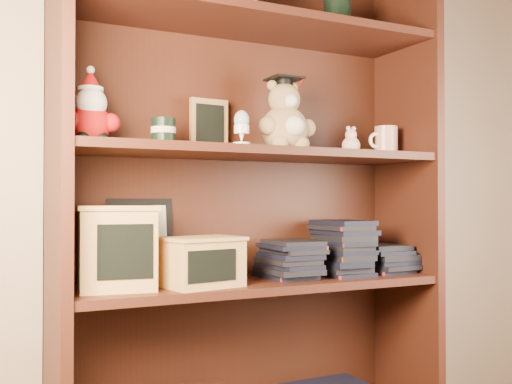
% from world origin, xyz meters
% --- Properties ---
extents(bookcase, '(1.20, 0.35, 1.60)m').
position_xyz_m(bookcase, '(-0.15, 1.36, 0.78)').
color(bookcase, '#3E1B11').
rests_on(bookcase, ground).
extents(shelf_lower, '(1.14, 0.33, 0.02)m').
position_xyz_m(shelf_lower, '(-0.15, 1.30, 0.54)').
color(shelf_lower, '#3E1B11').
rests_on(shelf_lower, ground).
extents(shelf_upper, '(1.14, 0.33, 0.02)m').
position_xyz_m(shelf_upper, '(-0.15, 1.30, 0.94)').
color(shelf_upper, '#3E1B11').
rests_on(shelf_upper, ground).
extents(santa_plush, '(0.15, 0.11, 0.22)m').
position_xyz_m(santa_plush, '(-0.65, 1.30, 1.03)').
color(santa_plush, '#A50F0F').
rests_on(santa_plush, shelf_upper).
extents(teachers_tin, '(0.07, 0.07, 0.08)m').
position_xyz_m(teachers_tin, '(-0.45, 1.30, 0.99)').
color(teachers_tin, black).
rests_on(teachers_tin, shelf_upper).
extents(chalkboard_plaque, '(0.13, 0.07, 0.17)m').
position_xyz_m(chalkboard_plaque, '(-0.26, 1.42, 1.03)').
color(chalkboard_plaque, '#9E7547').
rests_on(chalkboard_plaque, shelf_upper).
extents(egg_cup, '(0.05, 0.05, 0.11)m').
position_xyz_m(egg_cup, '(-0.23, 1.23, 1.01)').
color(egg_cup, white).
rests_on(egg_cup, shelf_upper).
extents(grad_teddy_bear, '(0.20, 0.17, 0.24)m').
position_xyz_m(grad_teddy_bear, '(-0.05, 1.30, 1.04)').
color(grad_teddy_bear, '#A38356').
rests_on(grad_teddy_bear, shelf_upper).
extents(pink_figurine, '(0.06, 0.06, 0.10)m').
position_xyz_m(pink_figurine, '(0.20, 1.31, 0.99)').
color(pink_figurine, beige).
rests_on(pink_figurine, shelf_upper).
extents(teacher_mug, '(0.11, 0.08, 0.10)m').
position_xyz_m(teacher_mug, '(0.35, 1.30, 1.00)').
color(teacher_mug, silver).
rests_on(teacher_mug, shelf_upper).
extents(certificate_frame, '(0.20, 0.05, 0.25)m').
position_xyz_m(certificate_frame, '(-0.47, 1.44, 0.67)').
color(certificate_frame, black).
rests_on(certificate_frame, shelf_lower).
extents(treats_box, '(0.24, 0.24, 0.23)m').
position_xyz_m(treats_box, '(-0.58, 1.30, 0.67)').
color(treats_box, tan).
rests_on(treats_box, shelf_lower).
extents(pencils_box, '(0.24, 0.19, 0.14)m').
position_xyz_m(pencils_box, '(-0.35, 1.24, 0.62)').
color(pencils_box, tan).
rests_on(pencils_box, shelf_lower).
extents(book_stack_left, '(0.14, 0.20, 0.13)m').
position_xyz_m(book_stack_left, '(-0.03, 1.30, 0.61)').
color(book_stack_left, black).
rests_on(book_stack_left, shelf_lower).
extents(book_stack_mid, '(0.14, 0.20, 0.18)m').
position_xyz_m(book_stack_mid, '(0.17, 1.30, 0.64)').
color(book_stack_mid, black).
rests_on(book_stack_mid, shelf_lower).
extents(book_stack_right, '(0.14, 0.20, 0.10)m').
position_xyz_m(book_stack_right, '(0.34, 1.30, 0.60)').
color(book_stack_right, black).
rests_on(book_stack_right, shelf_lower).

